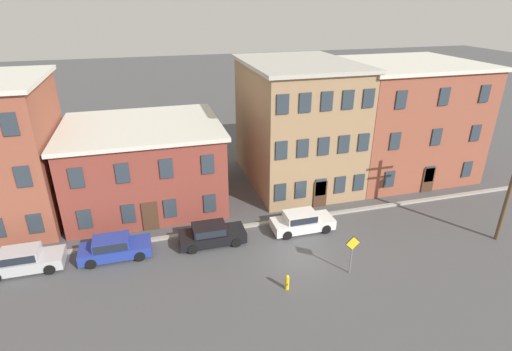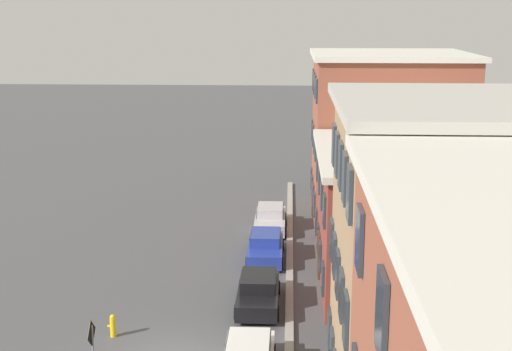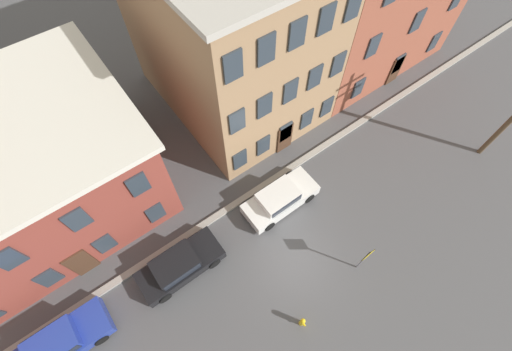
% 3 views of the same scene
% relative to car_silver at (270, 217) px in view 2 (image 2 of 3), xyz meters
% --- Properties ---
extents(apartment_corner, '(9.56, 9.60, 10.42)m').
position_rel_car_silver_xyz_m(apartment_corner, '(-3.07, 7.23, 4.48)').
color(apartment_corner, brown).
rests_on(apartment_corner, ground_plane).
extents(apartment_midblock, '(11.88, 10.07, 6.44)m').
position_rel_car_silver_xyz_m(apartment_midblock, '(7.60, 7.47, 2.49)').
color(apartment_midblock, brown).
rests_on(apartment_midblock, ground_plane).
extents(car_silver, '(4.40, 1.92, 1.43)m').
position_rel_car_silver_xyz_m(car_silver, '(0.00, 0.00, 0.00)').
color(car_silver, '#B7B7BC').
rests_on(car_silver, ground_plane).
extents(car_blue, '(4.40, 1.92, 1.43)m').
position_rel_car_silver_xyz_m(car_blue, '(5.23, -0.10, 0.00)').
color(car_blue, '#233899').
rests_on(car_blue, ground_plane).
extents(car_black, '(4.40, 1.92, 1.43)m').
position_rel_car_silver_xyz_m(car_black, '(11.44, -0.21, 0.00)').
color(car_black, black).
rests_on(car_black, ground_plane).
extents(caution_sign, '(0.97, 0.08, 2.61)m').
position_rel_car_silver_xyz_m(caution_sign, '(18.93, -5.61, 1.00)').
color(caution_sign, slate).
rests_on(caution_sign, ground_plane).
extents(fire_hydrant, '(0.24, 0.34, 0.96)m').
position_rel_car_silver_xyz_m(fire_hydrant, '(14.80, -5.97, -0.27)').
color(fire_hydrant, yellow).
rests_on(fire_hydrant, ground_plane).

